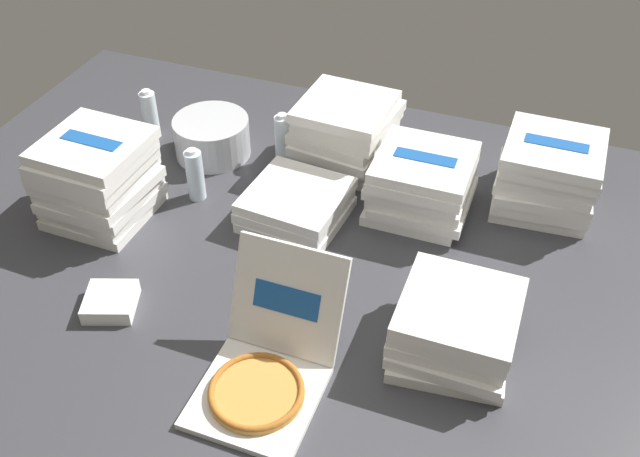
{
  "coord_description": "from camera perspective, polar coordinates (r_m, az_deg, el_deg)",
  "views": [
    {
      "loc": [
        0.68,
        -1.65,
        1.73
      ],
      "look_at": [
        0.02,
        0.1,
        0.14
      ],
      "focal_mm": 40.82,
      "sensor_mm": 36.0,
      "label": 1
    }
  ],
  "objects": [
    {
      "name": "water_bottle_0",
      "position": [
        2.8,
        -9.77,
        4.17
      ],
      "size": [
        0.07,
        0.07,
        0.22
      ],
      "color": "silver",
      "rests_on": "ground_plane"
    },
    {
      "name": "pizza_stack_right_near",
      "position": [
        2.23,
        10.54,
        -7.58
      ],
      "size": [
        0.38,
        0.38,
        0.2
      ],
      "color": "white",
      "rests_on": "ground_plane"
    },
    {
      "name": "open_pizza_box",
      "position": [
        2.14,
        -4.28,
        -10.73
      ],
      "size": [
        0.34,
        0.49,
        0.34
      ],
      "color": "white",
      "rests_on": "ground_plane"
    },
    {
      "name": "pizza_stack_center_near",
      "position": [
        2.71,
        7.97,
        3.48
      ],
      "size": [
        0.37,
        0.37,
        0.25
      ],
      "color": "white",
      "rests_on": "ground_plane"
    },
    {
      "name": "pizza_stack_left_mid",
      "position": [
        2.83,
        17.37,
        4.1
      ],
      "size": [
        0.38,
        0.38,
        0.29
      ],
      "color": "white",
      "rests_on": "ground_plane"
    },
    {
      "name": "napkin_pile",
      "position": [
        2.46,
        -16.09,
        -5.55
      ],
      "size": [
        0.2,
        0.2,
        0.05
      ],
      "primitive_type": "cube",
      "rotation": [
        0.0,
        0.0,
        0.35
      ],
      "color": "white",
      "rests_on": "ground_plane"
    },
    {
      "name": "water_bottle_1",
      "position": [
        2.97,
        -2.91,
        7.05
      ],
      "size": [
        0.07,
        0.07,
        0.22
      ],
      "color": "white",
      "rests_on": "ground_plane"
    },
    {
      "name": "pizza_stack_left_near",
      "position": [
        2.94,
        2.01,
        7.61
      ],
      "size": [
        0.41,
        0.41,
        0.28
      ],
      "color": "white",
      "rests_on": "ground_plane"
    },
    {
      "name": "ice_bucket",
      "position": [
        3.05,
        -8.46,
        7.12
      ],
      "size": [
        0.31,
        0.31,
        0.16
      ],
      "primitive_type": "cylinder",
      "color": "#B7BABF",
      "rests_on": "ground_plane"
    },
    {
      "name": "pizza_stack_right_far",
      "position": [
        2.76,
        -17.04,
        3.72
      ],
      "size": [
        0.37,
        0.38,
        0.33
      ],
      "color": "white",
      "rests_on": "ground_plane"
    },
    {
      "name": "ground_plane",
      "position": [
        2.49,
        -1.19,
        -3.93
      ],
      "size": [
        3.2,
        2.4,
        0.02
      ],
      "primitive_type": "cube",
      "color": "#38383D"
    },
    {
      "name": "pizza_stack_center_far",
      "position": [
        2.69,
        -1.9,
        1.87
      ],
      "size": [
        0.38,
        0.38,
        0.12
      ],
      "color": "white",
      "rests_on": "ground_plane"
    },
    {
      "name": "water_bottle_2",
      "position": [
        3.21,
        -13.2,
        8.72
      ],
      "size": [
        0.07,
        0.07,
        0.22
      ],
      "color": "white",
      "rests_on": "ground_plane"
    }
  ]
}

